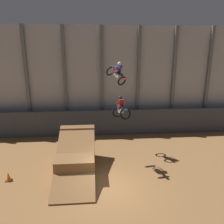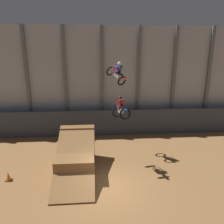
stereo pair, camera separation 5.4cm
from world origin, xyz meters
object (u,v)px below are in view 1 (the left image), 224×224
(rider_bike_left_air, at_px, (117,73))
(traffic_cone_near_ramp, at_px, (8,177))
(dirt_ramp, at_px, (77,156))
(rider_bike_right_air, at_px, (121,109))

(rider_bike_left_air, relative_size, traffic_cone_near_ramp, 3.09)
(dirt_ramp, xyz_separation_m, rider_bike_right_air, (2.92, -0.00, 3.17))
(dirt_ramp, distance_m, rider_bike_left_air, 6.37)
(rider_bike_left_air, height_order, traffic_cone_near_ramp, rider_bike_left_air)
(dirt_ramp, height_order, traffic_cone_near_ramp, dirt_ramp)
(rider_bike_left_air, relative_size, rider_bike_right_air, 1.00)
(dirt_ramp, bearing_deg, rider_bike_right_air, -0.01)
(dirt_ramp, relative_size, rider_bike_left_air, 3.07)
(rider_bike_left_air, bearing_deg, dirt_ramp, -177.06)
(dirt_ramp, distance_m, rider_bike_right_air, 4.31)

